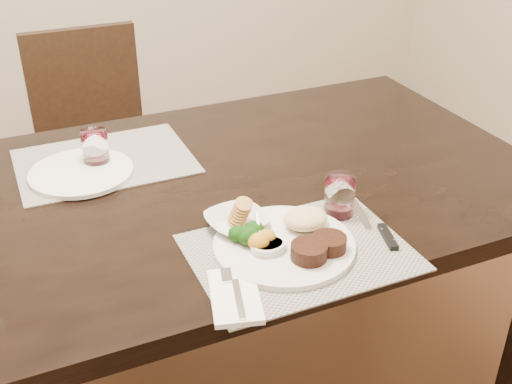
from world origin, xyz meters
name	(u,v)px	position (x,y,z in m)	size (l,w,h in m)	color
dining_table	(163,222)	(0.00, 0.00, 0.67)	(2.00, 1.00, 0.75)	black
chair_far	(96,138)	(0.00, 0.93, 0.50)	(0.42, 0.42, 0.90)	black
placemat_near	(300,252)	(0.20, -0.37, 0.75)	(0.46, 0.34, 0.00)	gray
placemat_far	(105,161)	(-0.09, 0.23, 0.75)	(0.46, 0.34, 0.00)	gray
dinner_plate	(291,240)	(0.19, -0.34, 0.77)	(0.31, 0.31, 0.05)	silver
napkin_fork	(235,296)	(0.01, -0.45, 0.76)	(0.13, 0.18, 0.02)	white
steak_knife	(381,231)	(0.40, -0.37, 0.76)	(0.05, 0.22, 0.01)	white
cracker_bowl	(236,221)	(0.11, -0.23, 0.77)	(0.15, 0.15, 0.06)	silver
sauce_ramekin	(268,248)	(0.13, -0.35, 0.77)	(0.08, 0.12, 0.06)	silver
wine_glass_near	(339,197)	(0.36, -0.26, 0.80)	(0.07, 0.07, 0.10)	white
far_plate	(81,172)	(-0.16, 0.17, 0.76)	(0.27, 0.27, 0.01)	silver
wine_glass_far	(96,150)	(-0.11, 0.21, 0.80)	(0.07, 0.07, 0.10)	white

